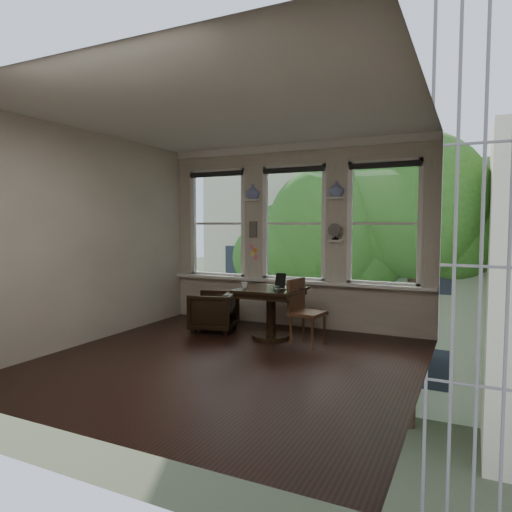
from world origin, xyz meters
The scene contains 25 objects.
ground centered at (0.00, 0.00, 0.00)m, with size 4.50×4.50×0.00m, color black.
ceiling centered at (0.00, 0.00, 3.00)m, with size 4.50×4.50×0.00m, color silver.
wall_back centered at (0.00, 2.25, 1.50)m, with size 4.50×4.50×0.00m, color beige.
wall_front centered at (0.00, -2.25, 1.50)m, with size 4.50×4.50×0.00m, color beige.
wall_left centered at (-2.25, 0.00, 1.50)m, with size 4.50×4.50×0.00m, color beige.
wall_right centered at (2.25, 0.00, 1.50)m, with size 4.50×4.50×0.00m, color beige.
window_left centered at (-1.45, 2.25, 1.70)m, with size 1.10×0.12×1.90m, color white, non-canonical shape.
window_center centered at (0.00, 2.25, 1.70)m, with size 1.10×0.12×1.90m, color white, non-canonical shape.
window_right centered at (1.45, 2.25, 1.70)m, with size 1.10×0.12×1.90m, color white, non-canonical shape.
shelf_left centered at (-0.72, 2.15, 2.10)m, with size 0.26×0.16×0.03m, color white.
shelf_right centered at (0.72, 2.15, 2.10)m, with size 0.26×0.16×0.03m, color white.
intercom centered at (-0.72, 2.18, 1.60)m, with size 0.14×0.06×0.28m, color #59544F.
sticky_notes centered at (-0.72, 2.19, 1.25)m, with size 0.16×0.01×0.24m, color pink, non-canonical shape.
desk_fan centered at (0.72, 2.13, 1.53)m, with size 0.20×0.20×0.24m, color #59544F, non-canonical shape.
vase_left centered at (-0.72, 2.15, 2.24)m, with size 0.24×0.24×0.25m, color white.
vase_right centered at (0.72, 2.15, 2.24)m, with size 0.24×0.24×0.25m, color white.
table centered at (0.01, 1.26, 0.38)m, with size 0.90×0.90×0.75m, color black, non-canonical shape.
armchair_left centered at (-1.00, 1.31, 0.31)m, with size 0.67×0.68×0.62m, color black.
cushion_red centered at (-1.00, 1.31, 0.45)m, with size 0.45×0.45×0.06m, color maroon.
side_chair_right centered at (0.63, 1.13, 0.46)m, with size 0.42×0.42×0.92m, color #4C321B, non-canonical shape.
laptop centered at (0.38, 1.21, 0.76)m, with size 0.30×0.19×0.02m, color black.
mug centered at (-0.33, 1.08, 0.79)m, with size 0.10×0.10×0.09m, color white.
drinking_glass centered at (0.21, 0.98, 0.79)m, with size 0.11×0.11×0.09m, color white.
tablet centered at (0.13, 1.32, 0.86)m, with size 0.16×0.02×0.22m, color black.
papers centered at (0.09, 1.38, 0.75)m, with size 0.22×0.30×0.00m, color silver.
Camera 1 is at (2.70, -4.83, 1.69)m, focal length 32.00 mm.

